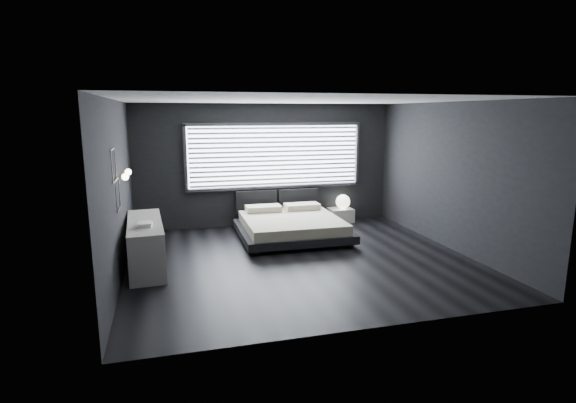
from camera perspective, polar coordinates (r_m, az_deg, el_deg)
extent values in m
plane|color=black|center=(8.15, 1.57, -7.35)|extent=(6.00, 6.00, 0.00)
plane|color=silver|center=(7.73, 1.69, 12.74)|extent=(6.00, 6.00, 0.00)
cube|color=black|center=(10.46, -2.73, 4.65)|extent=(6.00, 0.04, 2.80)
cube|color=black|center=(5.29, 10.25, -2.02)|extent=(6.00, 0.04, 2.80)
cube|color=black|center=(7.53, -20.80, 1.36)|extent=(0.04, 5.50, 2.80)
cube|color=black|center=(9.14, 19.98, 3.03)|extent=(0.04, 5.50, 2.80)
cube|color=white|center=(10.46, -1.64, 5.82)|extent=(4.00, 0.02, 1.38)
cube|color=#47474C|center=(10.15, -12.92, 5.37)|extent=(0.06, 0.08, 1.48)
cube|color=#47474C|center=(11.08, 8.76, 6.00)|extent=(0.06, 0.08, 1.48)
cube|color=#47474C|center=(10.39, -1.63, 9.81)|extent=(4.14, 0.08, 0.06)
cube|color=#47474C|center=(10.52, -1.58, 1.84)|extent=(4.14, 0.08, 0.06)
cube|color=silver|center=(10.40, -1.56, 5.79)|extent=(3.94, 0.03, 1.32)
cube|color=black|center=(10.42, -4.04, -0.01)|extent=(0.96, 0.16, 0.52)
cube|color=black|center=(10.66, 1.25, 0.27)|extent=(0.96, 0.16, 0.52)
cylinder|color=silver|center=(7.55, -20.50, 2.93)|extent=(0.10, 0.02, 0.02)
sphere|color=#FFE5B7|center=(7.54, -19.97, 2.96)|extent=(0.11, 0.11, 0.11)
cylinder|color=silver|center=(8.14, -20.13, 3.52)|extent=(0.10, 0.02, 0.02)
sphere|color=#FFE5B7|center=(8.13, -19.64, 3.54)|extent=(0.11, 0.11, 0.11)
cube|color=#47474C|center=(6.90, -21.41, 6.18)|extent=(0.01, 0.46, 0.02)
cube|color=#47474C|center=(6.95, -21.14, 2.41)|extent=(0.01, 0.46, 0.02)
cube|color=#47474C|center=(7.15, -21.09, 4.50)|extent=(0.01, 0.02, 0.46)
cube|color=#47474C|center=(6.70, -21.47, 4.06)|extent=(0.01, 0.02, 0.46)
cube|color=#47474C|center=(7.20, -20.94, 2.62)|extent=(0.01, 0.46, 0.02)
cube|color=#47474C|center=(7.28, -20.69, -0.96)|extent=(0.01, 0.46, 0.02)
cube|color=#47474C|center=(7.46, -20.65, 1.13)|extent=(0.01, 0.02, 0.46)
cube|color=#47474C|center=(7.01, -20.99, 0.49)|extent=(0.01, 0.02, 0.46)
cube|color=black|center=(8.48, -4.26, -6.35)|extent=(0.12, 0.12, 0.08)
cube|color=black|center=(8.99, 7.73, -5.40)|extent=(0.12, 0.12, 0.08)
cube|color=black|center=(10.08, -5.98, -3.52)|extent=(0.12, 0.12, 0.08)
cube|color=black|center=(10.51, 4.27, -2.87)|extent=(0.12, 0.12, 0.08)
cube|color=black|center=(9.43, 0.47, -3.74)|extent=(2.21, 2.11, 0.16)
cube|color=#B7AF91|center=(9.39, 0.48, -2.69)|extent=(1.97, 1.97, 0.20)
cube|color=beige|center=(9.99, -3.15, -0.89)|extent=(0.78, 0.43, 0.13)
cube|color=beige|center=(10.20, 1.78, -0.62)|extent=(0.78, 0.43, 0.13)
cube|color=silver|center=(10.95, 6.69, -1.70)|extent=(0.56, 0.47, 0.32)
sphere|color=white|center=(10.87, 6.98, -0.02)|extent=(0.34, 0.34, 0.34)
cube|color=silver|center=(8.05, -17.60, -5.15)|extent=(0.66, 2.01, 0.79)
cube|color=#47474C|center=(8.06, -15.59, -5.02)|extent=(0.12, 1.96, 0.77)
cube|color=silver|center=(7.62, -17.80, -2.85)|extent=(0.26, 0.33, 0.04)
cube|color=silver|center=(7.59, -17.74, -2.65)|extent=(0.21, 0.28, 0.03)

